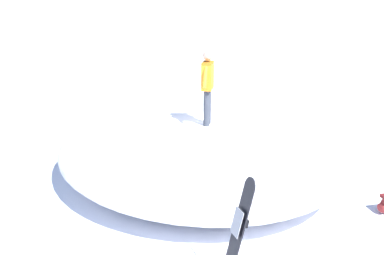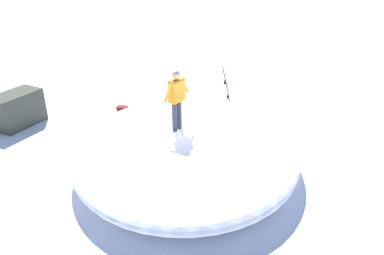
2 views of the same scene
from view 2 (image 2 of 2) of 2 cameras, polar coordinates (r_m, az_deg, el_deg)
name	(u,v)px [view 2 (image 2 of 2)]	position (r m, az deg, el deg)	size (l,w,h in m)	color
ground	(177,163)	(10.70, -2.39, -5.44)	(240.00, 240.00, 0.00)	white
snow_mound	(186,148)	(10.31, -0.92, -3.11)	(7.03, 6.15, 1.13)	white
snowboarder_standing	(177,96)	(9.68, -2.40, 4.83)	(0.67, 0.87, 1.67)	#333842
snowboard_primary_upright	(227,87)	(13.96, 5.36, 6.25)	(0.43, 0.50, 1.70)	black
backpack_near	(123,111)	(13.79, -10.62, 2.55)	(0.54, 0.69, 0.36)	maroon
rock_outcrop	(1,108)	(14.56, -27.39, 2.66)	(2.52, 3.46, 1.16)	#3B3F39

